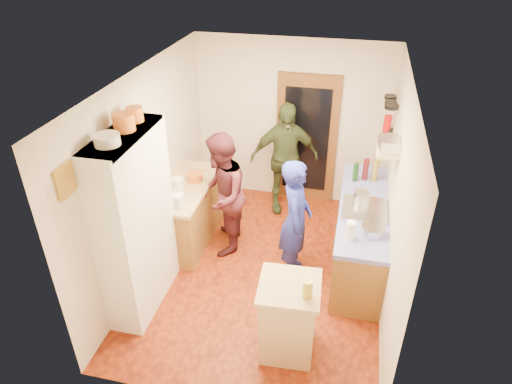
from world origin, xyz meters
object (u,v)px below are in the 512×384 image
(island_base, at_px, (288,320))
(person_left, at_px, (224,194))
(right_counter_base, at_px, (360,235))
(person_hob, at_px, (298,221))
(person_back, at_px, (285,158))
(hutch_body, at_px, (136,224))

(island_base, height_order, person_left, person_left)
(right_counter_base, xyz_separation_m, person_hob, (-0.79, -0.45, 0.40))
(person_left, relative_size, person_back, 0.97)
(right_counter_base, bearing_deg, person_hob, -150.52)
(hutch_body, distance_m, island_base, 1.97)
(person_left, distance_m, person_back, 1.32)
(person_hob, distance_m, person_left, 1.11)
(person_back, bearing_deg, person_hob, -92.96)
(island_base, bearing_deg, hutch_body, 167.75)
(right_counter_base, distance_m, island_base, 1.83)
(island_base, bearing_deg, person_back, 100.64)
(island_base, relative_size, person_back, 0.48)
(person_hob, relative_size, person_back, 0.92)
(hutch_body, distance_m, person_back, 2.71)
(island_base, distance_m, person_left, 2.02)
(hutch_body, xyz_separation_m, person_left, (0.66, 1.21, -0.23))
(person_hob, height_order, person_left, person_left)
(hutch_body, bearing_deg, person_left, 61.55)
(person_back, bearing_deg, person_left, -137.14)
(hutch_body, distance_m, person_left, 1.40)
(hutch_body, xyz_separation_m, right_counter_base, (2.50, 1.30, -0.68))
(island_base, relative_size, person_hob, 0.52)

